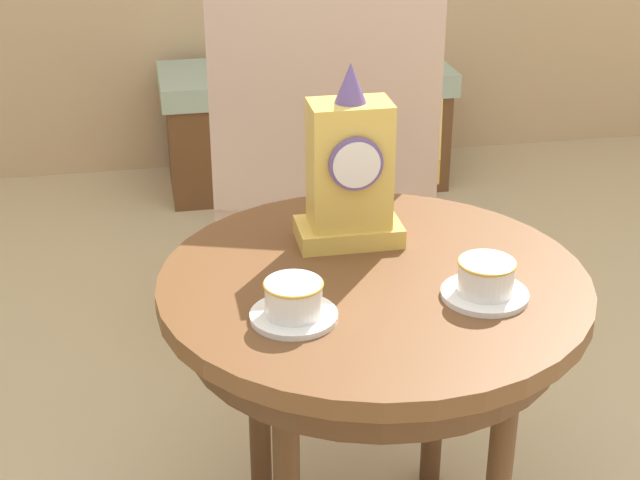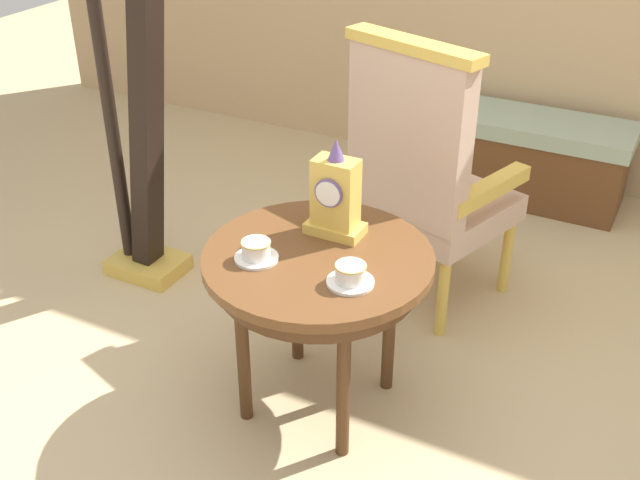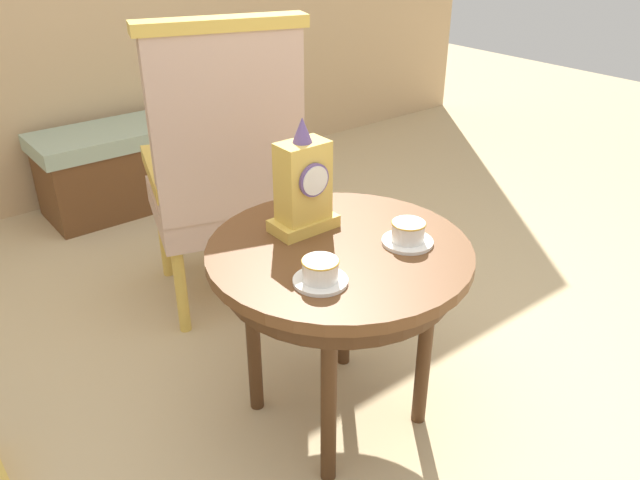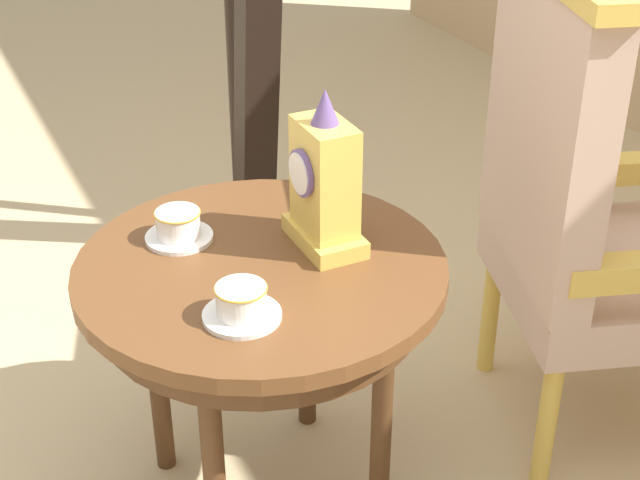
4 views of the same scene
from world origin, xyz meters
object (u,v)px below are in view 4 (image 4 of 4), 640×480
(teacup_left, at_px, (178,227))
(harp, at_px, (251,26))
(mantel_clock, at_px, (324,185))
(side_table, at_px, (262,293))
(armchair, at_px, (586,210))
(teacup_right, at_px, (241,304))

(teacup_left, bearing_deg, harp, 149.39)
(teacup_left, xyz_separation_m, mantel_clock, (0.15, 0.26, 0.11))
(side_table, bearing_deg, armchair, 84.26)
(mantel_clock, relative_size, harp, 0.18)
(side_table, xyz_separation_m, armchair, (0.08, 0.75, 0.05))
(side_table, height_order, teacup_left, teacup_left)
(teacup_right, bearing_deg, side_table, 147.49)
(teacup_left, distance_m, teacup_right, 0.32)
(mantel_clock, bearing_deg, teacup_left, -119.10)
(teacup_left, bearing_deg, side_table, 36.10)
(side_table, xyz_separation_m, teacup_left, (-0.16, -0.12, 0.10))
(harp, bearing_deg, teacup_left, -30.61)
(teacup_left, bearing_deg, mantel_clock, 60.90)
(teacup_left, relative_size, teacup_right, 0.97)
(teacup_left, bearing_deg, armchair, 74.91)
(teacup_right, bearing_deg, armchair, 95.82)
(armchair, bearing_deg, teacup_right, -84.18)
(armchair, relative_size, harp, 0.62)
(armchair, bearing_deg, harp, -162.70)
(teacup_left, bearing_deg, teacup_right, 2.09)
(teacup_left, height_order, mantel_clock, mantel_clock)
(mantel_clock, bearing_deg, armchair, 81.71)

